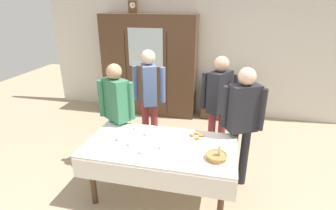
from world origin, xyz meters
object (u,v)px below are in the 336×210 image
(wall_cabinet, at_px, (149,66))
(pastry_plate, at_px, (197,137))
(book_stack, at_px, (227,78))
(spoon_near_right, at_px, (104,150))
(person_behind_table_left, at_px, (117,108))
(mantel_clock, at_px, (133,7))
(tea_cup_far_left, at_px, (148,134))
(person_near_right_end, at_px, (149,91))
(tea_cup_front_edge, at_px, (137,127))
(person_beside_shelf, at_px, (219,99))
(dining_table, at_px, (160,153))
(bread_basket, at_px, (216,156))
(spoon_center, at_px, (160,160))
(tea_cup_far_right, at_px, (163,147))
(person_behind_table_right, at_px, (242,117))
(bookshelf_low, at_px, (226,99))
(tea_cup_back_edge, at_px, (143,152))
(tea_cup_mid_right, at_px, (131,144))
(tea_cup_near_right, at_px, (120,139))

(wall_cabinet, relative_size, pastry_plate, 7.41)
(book_stack, height_order, spoon_near_right, book_stack)
(pastry_plate, height_order, person_behind_table_left, person_behind_table_left)
(mantel_clock, distance_m, spoon_near_right, 3.24)
(book_stack, distance_m, person_behind_table_left, 2.58)
(tea_cup_far_left, height_order, person_near_right_end, person_near_right_end)
(tea_cup_front_edge, xyz_separation_m, spoon_near_right, (-0.20, -0.59, -0.02))
(mantel_clock, relative_size, person_beside_shelf, 0.15)
(dining_table, height_order, bread_basket, bread_basket)
(mantel_clock, bearing_deg, person_behind_table_left, -77.84)
(pastry_plate, height_order, spoon_center, pastry_plate)
(dining_table, distance_m, spoon_near_right, 0.65)
(dining_table, xyz_separation_m, book_stack, (0.71, 2.64, 0.25))
(tea_cup_front_edge, bearing_deg, tea_cup_far_left, -36.65)
(tea_cup_far_right, bearing_deg, tea_cup_far_left, 134.00)
(book_stack, distance_m, person_beside_shelf, 1.59)
(tea_cup_far_left, relative_size, person_behind_table_right, 0.08)
(spoon_center, bearing_deg, bookshelf_low, 77.86)
(mantel_clock, distance_m, tea_cup_far_left, 2.95)
(person_beside_shelf, relative_size, person_behind_table_right, 1.01)
(spoon_near_right, bearing_deg, tea_cup_back_edge, 3.55)
(dining_table, height_order, person_beside_shelf, person_beside_shelf)
(dining_table, relative_size, person_behind_table_right, 1.12)
(spoon_near_right, relative_size, person_beside_shelf, 0.07)
(wall_cabinet, xyz_separation_m, tea_cup_mid_right, (0.57, -2.66, -0.29))
(spoon_near_right, relative_size, person_behind_table_right, 0.07)
(spoon_center, relative_size, person_near_right_end, 0.07)
(bookshelf_low, xyz_separation_m, tea_cup_back_edge, (-0.85, -2.85, 0.33))
(person_behind_table_right, bearing_deg, tea_cup_back_edge, -146.31)
(wall_cabinet, bearing_deg, person_behind_table_left, -85.72)
(mantel_clock, height_order, pastry_plate, mantel_clock)
(tea_cup_near_right, bearing_deg, spoon_center, -27.65)
(tea_cup_back_edge, relative_size, spoon_center, 1.09)
(dining_table, distance_m, pastry_plate, 0.51)
(dining_table, height_order, pastry_plate, pastry_plate)
(person_behind_table_left, bearing_deg, tea_cup_near_right, -64.25)
(wall_cabinet, bearing_deg, bookshelf_low, 1.80)
(person_beside_shelf, xyz_separation_m, person_near_right_end, (-1.07, 0.05, 0.02))
(wall_cabinet, relative_size, mantel_clock, 8.64)
(dining_table, relative_size, wall_cabinet, 0.86)
(bookshelf_low, bearing_deg, person_behind_table_left, -124.39)
(tea_cup_far_left, bearing_deg, spoon_center, -60.17)
(tea_cup_near_right, bearing_deg, tea_cup_mid_right, -26.80)
(pastry_plate, distance_m, spoon_center, 0.67)
(mantel_clock, bearing_deg, book_stack, 1.54)
(person_behind_table_right, bearing_deg, person_near_right_end, 156.71)
(tea_cup_near_right, xyz_separation_m, spoon_center, (0.59, -0.31, -0.02))
(dining_table, xyz_separation_m, tea_cup_mid_right, (-0.33, -0.08, 0.12))
(mantel_clock, height_order, tea_cup_front_edge, mantel_clock)
(book_stack, bearing_deg, tea_cup_front_edge, -115.90)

